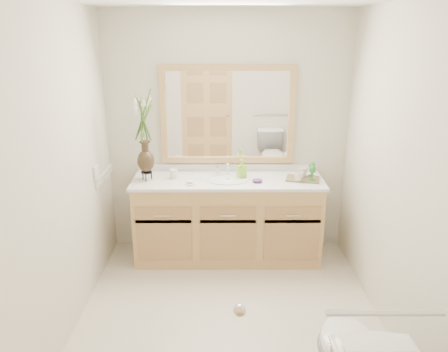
{
  "coord_description": "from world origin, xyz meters",
  "views": [
    {
      "loc": [
        -0.05,
        -2.97,
        2.18
      ],
      "look_at": [
        -0.04,
        0.65,
        0.98
      ],
      "focal_mm": 35.0,
      "sensor_mm": 36.0,
      "label": 1
    }
  ],
  "objects_px": {
    "soap_bottle": "(242,169)",
    "tumbler": "(173,174)",
    "flower_vase": "(144,125)",
    "tray": "(303,179)"
  },
  "relations": [
    {
      "from": "flower_vase",
      "to": "soap_bottle",
      "type": "height_order",
      "value": "flower_vase"
    },
    {
      "from": "tumbler",
      "to": "soap_bottle",
      "type": "xyz_separation_m",
      "value": [
        0.66,
        0.04,
        0.03
      ]
    },
    {
      "from": "soap_bottle",
      "to": "tray",
      "type": "relative_size",
      "value": 0.51
    },
    {
      "from": "soap_bottle",
      "to": "tumbler",
      "type": "bearing_deg",
      "value": 165.91
    },
    {
      "from": "flower_vase",
      "to": "tumbler",
      "type": "bearing_deg",
      "value": 9.3
    },
    {
      "from": "tumbler",
      "to": "flower_vase",
      "type": "bearing_deg",
      "value": -170.7
    },
    {
      "from": "flower_vase",
      "to": "tray",
      "type": "height_order",
      "value": "flower_vase"
    },
    {
      "from": "soap_bottle",
      "to": "tray",
      "type": "bearing_deg",
      "value": -25.19
    },
    {
      "from": "tumbler",
      "to": "soap_bottle",
      "type": "relative_size",
      "value": 0.56
    },
    {
      "from": "tray",
      "to": "flower_vase",
      "type": "bearing_deg",
      "value": -165.69
    }
  ]
}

